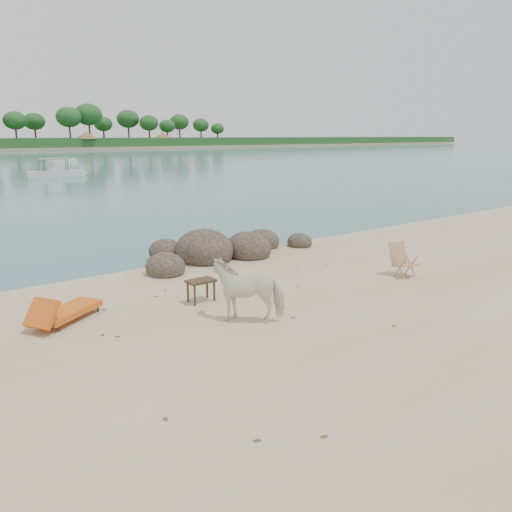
# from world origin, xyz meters

# --- Properties ---
(boulders) EXTENTS (6.36, 2.89, 1.32)m
(boulders) POSITION_xyz_m (1.68, 5.75, 0.25)
(boulders) COLOR #322921
(boulders) RESTS_ON ground
(cow) EXTENTS (1.61, 1.51, 1.28)m
(cow) POSITION_xyz_m (-0.77, 0.83, 0.64)
(cow) COLOR white
(cow) RESTS_ON ground
(side_table) EXTENTS (0.65, 0.42, 0.52)m
(side_table) POSITION_xyz_m (-1.01, 2.36, 0.26)
(side_table) COLOR #332214
(side_table) RESTS_ON ground
(lounge_chair) EXTENTS (1.91, 1.54, 0.56)m
(lounge_chair) POSITION_xyz_m (-3.82, 3.04, 0.28)
(lounge_chair) COLOR #E5581B
(lounge_chair) RESTS_ON ground
(deck_chair) EXTENTS (0.69, 0.74, 0.92)m
(deck_chair) POSITION_xyz_m (4.57, 0.83, 0.46)
(deck_chair) COLOR tan
(deck_chair) RESTS_ON ground
(boat_mid) EXTENTS (5.83, 2.06, 2.78)m
(boat_mid) POSITION_xyz_m (7.20, 42.60, 1.39)
(boat_mid) COLOR silver
(boat_mid) RESTS_ON water
(boat_far) EXTENTS (5.19, 3.96, 0.63)m
(boat_far) POSITION_xyz_m (14.24, 64.15, 0.31)
(boat_far) COLOR silver
(boat_far) RESTS_ON water
(dead_leaves) EXTENTS (8.54, 6.97, 0.00)m
(dead_leaves) POSITION_xyz_m (-0.57, 1.15, 0.00)
(dead_leaves) COLOR brown
(dead_leaves) RESTS_ON ground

